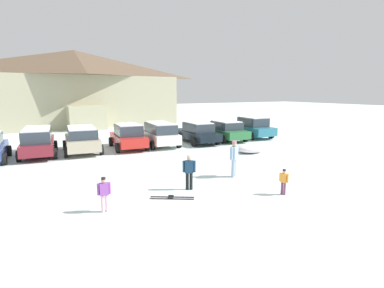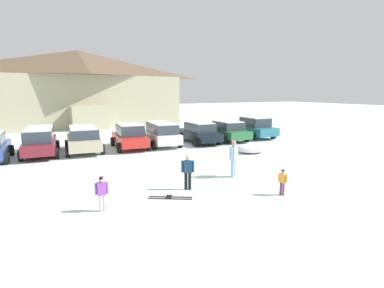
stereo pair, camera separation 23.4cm
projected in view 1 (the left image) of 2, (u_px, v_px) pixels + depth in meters
ground at (288, 239)px, 7.95m from camera, size 160.00×160.00×0.00m
ski_lodge at (76, 88)px, 33.93m from camera, size 22.17×11.36×8.39m
parked_maroon_van at (38, 141)px, 18.12m from camera, size 2.34×4.82×1.69m
parked_beige_suv at (82, 139)px, 19.10m from camera, size 2.47×4.45×1.63m
parked_red_sedan at (128, 136)px, 20.38m from camera, size 2.34×4.31×1.69m
parked_white_suv at (160, 133)px, 21.38m from camera, size 2.36×4.32×1.67m
parked_black_sedan at (197, 132)px, 22.71m from camera, size 2.23×4.63×1.58m
parked_green_coupe at (225, 130)px, 23.90m from camera, size 2.44×4.63×1.55m
parked_teal_hatchback at (252, 127)px, 25.46m from camera, size 2.43×4.63×1.73m
skier_teen_in_navy_coat at (189, 170)px, 11.81m from camera, size 0.48×0.33×1.41m
skier_child_in_orange_jacket at (284, 180)px, 11.26m from camera, size 0.21×0.35×0.99m
skier_child_in_purple_jacket at (104, 192)px, 9.62m from camera, size 0.43×0.18×1.16m
skier_adult_in_blue_parka at (234, 157)px, 13.57m from camera, size 0.55×0.41×1.67m
pair_of_skis at (172, 198)px, 10.97m from camera, size 1.54×1.07×0.08m
plowed_snow_pile at (250, 148)px, 19.10m from camera, size 1.91×1.53×0.57m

